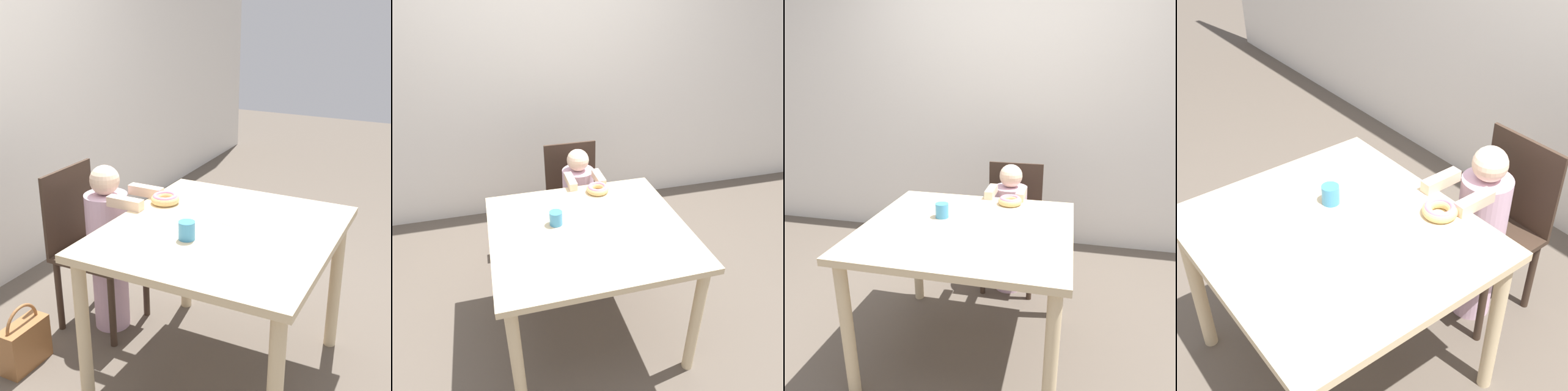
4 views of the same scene
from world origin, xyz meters
The scene contains 8 objects.
ground_plane centered at (0.00, 0.00, 0.00)m, with size 12.00×12.00×0.00m, color brown.
dining_table centered at (0.00, 0.00, 0.66)m, with size 1.05×0.97×0.76m.
chair centered at (0.11, 0.81, 0.45)m, with size 0.39×0.41×0.87m.
child_figure centered at (0.11, 0.69, 0.47)m, with size 0.24×0.39×0.92m.
donut centered at (0.16, 0.37, 0.78)m, with size 0.14×0.14×0.05m.
napkin centered at (0.17, -0.03, 0.76)m, with size 0.28×0.28×0.00m.
handbag centered at (-0.38, 0.87, 0.13)m, with size 0.25×0.11×0.34m.
cup centered at (-0.16, 0.09, 0.80)m, with size 0.07×0.07×0.08m.
Camera 4 is at (1.32, -0.85, 2.04)m, focal length 50.00 mm.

